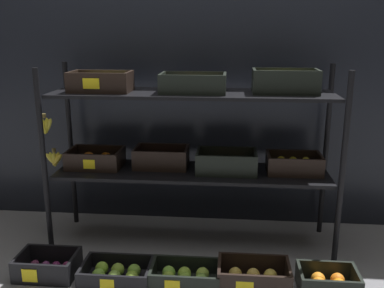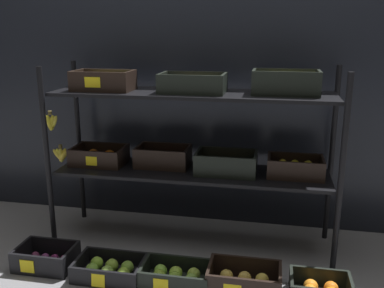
{
  "view_description": "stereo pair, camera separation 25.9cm",
  "coord_description": "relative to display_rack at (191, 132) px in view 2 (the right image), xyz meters",
  "views": [
    {
      "loc": [
        0.23,
        -2.5,
        1.33
      ],
      "look_at": [
        0.0,
        0.0,
        0.65
      ],
      "focal_mm": 40.19,
      "sensor_mm": 36.0,
      "label": 1
    },
    {
      "loc": [
        0.48,
        -2.46,
        1.33
      ],
      "look_at": [
        0.0,
        0.0,
        0.65
      ],
      "focal_mm": 40.19,
      "sensor_mm": 36.0,
      "label": 2
    }
  ],
  "objects": [
    {
      "name": "ground_plane",
      "position": [
        0.01,
        -0.0,
        -0.72
      ],
      "size": [
        10.0,
        10.0,
        0.0
      ],
      "primitive_type": "plane",
      "color": "gray"
    },
    {
      "name": "storefront_wall",
      "position": [
        0.01,
        0.41,
        0.18
      ],
      "size": [
        4.09,
        0.12,
        1.81
      ],
      "primitive_type": "cube",
      "color": "black",
      "rests_on": "ground_plane"
    },
    {
      "name": "display_rack",
      "position": [
        0.0,
        0.0,
        0.0
      ],
      "size": [
        1.81,
        0.46,
        1.12
      ],
      "color": "black",
      "rests_on": "ground_plane"
    },
    {
      "name": "crate_ground_plum",
      "position": [
        -0.75,
        -0.46,
        -0.67
      ],
      "size": [
        0.32,
        0.23,
        0.12
      ],
      "color": "black",
      "rests_on": "ground_plane"
    },
    {
      "name": "crate_ground_apple_green",
      "position": [
        -0.36,
        -0.49,
        -0.68
      ],
      "size": [
        0.38,
        0.25,
        0.1
      ],
      "color": "black",
      "rests_on": "ground_plane"
    },
    {
      "name": "crate_ground_center_apple_green",
      "position": [
        0.02,
        -0.49,
        -0.68
      ],
      "size": [
        0.37,
        0.22,
        0.11
      ],
      "color": "black",
      "rests_on": "ground_plane"
    },
    {
      "name": "crate_ground_apple_gold",
      "position": [
        0.38,
        -0.47,
        -0.67
      ],
      "size": [
        0.38,
        0.24,
        0.13
      ],
      "color": "black",
      "rests_on": "ground_plane"
    }
  ]
}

